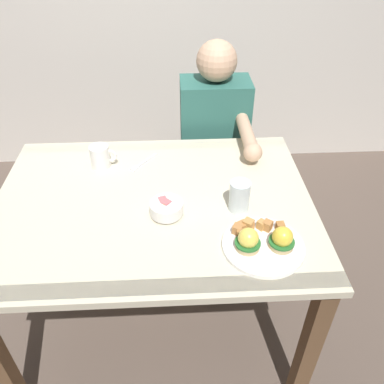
{
  "coord_description": "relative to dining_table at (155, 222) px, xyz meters",
  "views": [
    {
      "loc": [
        0.09,
        -1.15,
        1.68
      ],
      "look_at": [
        0.15,
        0.0,
        0.78
      ],
      "focal_mm": 36.86,
      "sensor_mm": 36.0,
      "label": 1
    }
  ],
  "objects": [
    {
      "name": "water_glass_near",
      "position": [
        0.31,
        -0.06,
        0.16
      ],
      "size": [
        0.07,
        0.07,
        0.12
      ],
      "color": "silver",
      "rests_on": "dining_table"
    },
    {
      "name": "dining_table",
      "position": [
        0.0,
        0.0,
        0.0
      ],
      "size": [
        1.2,
        0.9,
        0.74
      ],
      "color": "beige",
      "rests_on": "ground_plane"
    },
    {
      "name": "fruit_bowl",
      "position": [
        0.05,
        -0.08,
        0.14
      ],
      "size": [
        0.12,
        0.12,
        0.06
      ],
      "color": "white",
      "rests_on": "dining_table"
    },
    {
      "name": "fork",
      "position": [
        -0.05,
        0.26,
        0.11
      ],
      "size": [
        0.11,
        0.13,
        0.0
      ],
      "color": "silver",
      "rests_on": "dining_table"
    },
    {
      "name": "ground_plane",
      "position": [
        0.0,
        0.0,
        -0.63
      ],
      "size": [
        6.0,
        6.0,
        0.0
      ],
      "primitive_type": "plane",
      "color": "brown"
    },
    {
      "name": "coffee_mug",
      "position": [
        -0.22,
        0.25,
        0.16
      ],
      "size": [
        0.11,
        0.08,
        0.09
      ],
      "color": "white",
      "rests_on": "dining_table"
    },
    {
      "name": "diner_person",
      "position": [
        0.3,
        0.6,
        0.02
      ],
      "size": [
        0.34,
        0.54,
        1.14
      ],
      "color": "#33333D",
      "rests_on": "ground_plane"
    },
    {
      "name": "eggs_benedict_plate",
      "position": [
        0.37,
        -0.25,
        0.13
      ],
      "size": [
        0.27,
        0.27,
        0.09
      ],
      "color": "white",
      "rests_on": "dining_table"
    }
  ]
}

